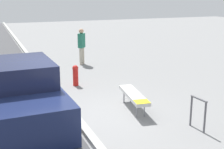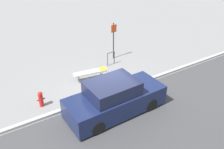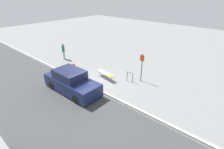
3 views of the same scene
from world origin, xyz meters
name	(u,v)px [view 2 (image 2 of 3)]	position (x,y,z in m)	size (l,w,h in m)	color
ground_plane	(107,95)	(0.00, 0.00, 0.00)	(60.00, 60.00, 0.00)	gray
curb	(107,94)	(0.00, 0.00, 0.07)	(60.00, 0.20, 0.13)	#A8A8A3
bench	(90,72)	(0.03, 1.78, 0.43)	(1.86, 0.67, 0.50)	gray
bike_rack	(111,57)	(1.86, 2.64, 0.50)	(0.55, 0.09, 0.83)	#515156
sign_post	(114,38)	(2.46, 3.30, 1.38)	(0.36, 0.08, 2.30)	black
fire_hydrant	(41,99)	(-2.99, 0.88, 0.41)	(0.36, 0.22, 0.77)	red
parked_car_near	(115,99)	(-0.36, -1.26, 0.71)	(4.46, 1.83, 1.60)	black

